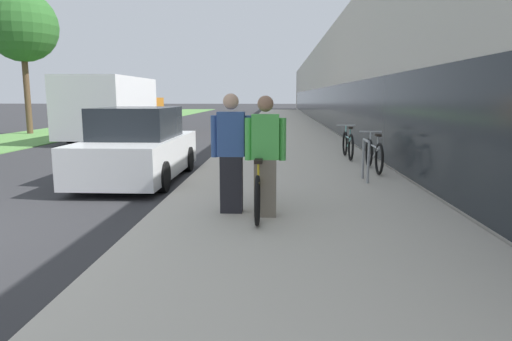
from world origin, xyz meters
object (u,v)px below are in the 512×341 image
(parked_sedan_curbside, at_px, (138,148))
(moving_truck, at_px, (115,108))
(person_rider, at_px, (265,157))
(bike_rack_hoop, at_px, (366,156))
(cruiser_bike_nearest, at_px, (374,155))
(cruiser_bike_middle, at_px, (348,144))
(street_tree_far, at_px, (22,27))
(tandem_bicycle, at_px, (260,187))
(person_bystander, at_px, (231,153))

(parked_sedan_curbside, height_order, moving_truck, moving_truck)
(person_rider, height_order, parked_sedan_curbside, person_rider)
(bike_rack_hoop, bearing_deg, cruiser_bike_nearest, 71.48)
(cruiser_bike_nearest, xyz_separation_m, cruiser_bike_middle, (-0.26, 2.21, 0.00))
(street_tree_far, bearing_deg, cruiser_bike_middle, -32.65)
(tandem_bicycle, distance_m, parked_sedan_curbside, 4.15)
(cruiser_bike_nearest, relative_size, street_tree_far, 0.27)
(person_rider, distance_m, bike_rack_hoop, 3.47)
(bike_rack_hoop, xyz_separation_m, street_tree_far, (-13.88, 12.51, 4.43))
(street_tree_far, bearing_deg, person_rider, -52.19)
(street_tree_far, bearing_deg, moving_truck, -27.04)
(parked_sedan_curbside, bearing_deg, cruiser_bike_nearest, 8.58)
(person_rider, height_order, street_tree_far, street_tree_far)
(parked_sedan_curbside, bearing_deg, person_rider, -49.59)
(cruiser_bike_middle, xyz_separation_m, street_tree_far, (-14.05, 9.00, 4.57))
(person_rider, xyz_separation_m, parked_sedan_curbside, (-2.86, 3.36, -0.27))
(person_rider, xyz_separation_m, person_bystander, (-0.50, 0.20, 0.02))
(bike_rack_hoop, distance_m, moving_truck, 13.14)
(moving_truck, bearing_deg, person_rider, -62.16)
(bike_rack_hoop, bearing_deg, street_tree_far, 137.96)
(person_bystander, xyz_separation_m, parked_sedan_curbside, (-2.35, 3.16, -0.28))
(person_rider, relative_size, street_tree_far, 0.25)
(tandem_bicycle, height_order, person_rider, person_rider)
(person_rider, bearing_deg, bike_rack_hoop, 55.48)
(tandem_bicycle, xyz_separation_m, person_bystander, (-0.41, -0.08, 0.51))
(street_tree_far, bearing_deg, parked_sedan_curbside, -52.95)
(bike_rack_hoop, relative_size, cruiser_bike_middle, 0.48)
(cruiser_bike_nearest, bearing_deg, person_rider, -119.99)
(parked_sedan_curbside, xyz_separation_m, street_tree_far, (-9.06, 12.00, 4.35))
(cruiser_bike_nearest, xyz_separation_m, moving_truck, (-9.10, 8.55, 0.83))
(parked_sedan_curbside, bearing_deg, street_tree_far, 127.05)
(tandem_bicycle, bearing_deg, cruiser_bike_middle, 69.93)
(cruiser_bike_middle, bearing_deg, bike_rack_hoop, -92.80)
(parked_sedan_curbside, bearing_deg, bike_rack_hoop, -6.03)
(person_bystander, relative_size, bike_rack_hoop, 2.06)
(tandem_bicycle, xyz_separation_m, moving_truck, (-6.62, 12.42, 0.83))
(street_tree_far, bearing_deg, cruiser_bike_nearest, -38.07)
(cruiser_bike_middle, relative_size, moving_truck, 0.25)
(cruiser_bike_middle, relative_size, parked_sedan_curbside, 0.43)
(tandem_bicycle, height_order, cruiser_bike_middle, cruiser_bike_middle)
(tandem_bicycle, distance_m, street_tree_far, 19.71)
(person_rider, distance_m, parked_sedan_curbside, 4.42)
(tandem_bicycle, height_order, cruiser_bike_nearest, cruiser_bike_nearest)
(cruiser_bike_middle, distance_m, parked_sedan_curbside, 5.83)
(bike_rack_hoop, relative_size, cruiser_bike_nearest, 0.46)
(cruiser_bike_middle, bearing_deg, person_rider, -108.53)
(cruiser_bike_nearest, bearing_deg, tandem_bicycle, -122.70)
(street_tree_far, bearing_deg, person_bystander, -53.02)
(bike_rack_hoop, distance_m, parked_sedan_curbside, 4.85)
(person_rider, bearing_deg, moving_truck, 117.84)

